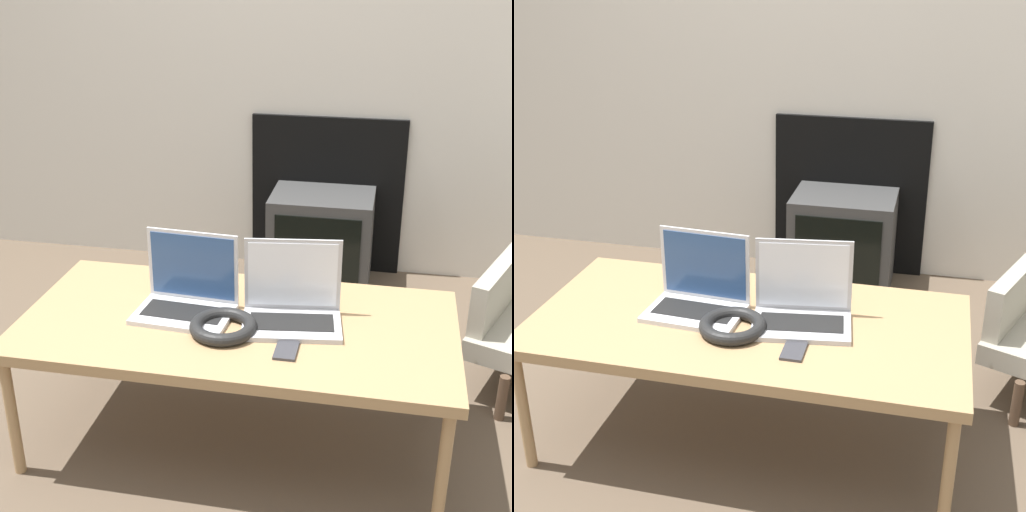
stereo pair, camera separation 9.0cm
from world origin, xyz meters
TOP-DOWN VIEW (x-y plane):
  - ground_plane at (0.00, 0.00)m, footprint 14.00×14.00m
  - wall_back at (0.00, 1.74)m, footprint 7.00×0.08m
  - table at (0.00, 0.22)m, footprint 1.38×0.69m
  - laptop_left at (-0.17, 0.26)m, footprint 0.32×0.23m
  - laptop_right at (0.17, 0.26)m, footprint 0.33×0.25m
  - headphones at (-0.03, 0.14)m, footprint 0.21×0.21m
  - phone at (0.18, 0.08)m, footprint 0.07×0.13m
  - tv at (0.13, 1.51)m, footprint 0.49×0.38m

SIDE VIEW (x-z plane):
  - ground_plane at x=0.00m, z-range 0.00..0.00m
  - tv at x=0.13m, z-range 0.00..0.46m
  - table at x=0.00m, z-range 0.20..0.65m
  - phone at x=0.18m, z-range 0.46..0.46m
  - headphones at x=-0.03m, z-range 0.46..0.50m
  - laptop_left at x=-0.17m, z-range 0.39..0.65m
  - laptop_right at x=0.17m, z-range 0.39..0.65m
  - wall_back at x=0.00m, z-range -0.01..2.59m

